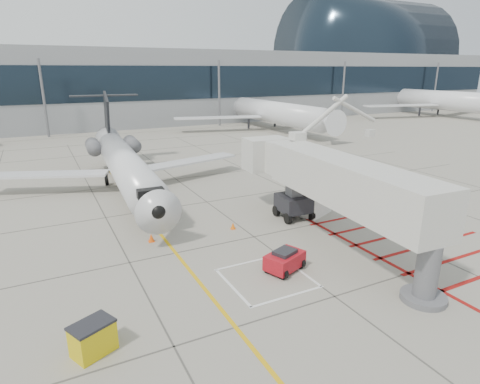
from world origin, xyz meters
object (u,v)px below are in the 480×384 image
regional_jet (128,153)px  pushback_tug (285,260)px  spill_bin (93,338)px  jet_bridge (346,191)px

regional_jet → pushback_tug: 17.29m
pushback_tug → spill_bin: bearing=171.3°
regional_jet → spill_bin: 19.67m
regional_jet → pushback_tug: regional_jet is taller
pushback_tug → spill_bin: spill_bin is taller
jet_bridge → pushback_tug: bearing=-167.1°
jet_bridge → spill_bin: jet_bridge is taller
regional_jet → jet_bridge: size_ratio=1.66×
regional_jet → pushback_tug: bearing=-71.0°
regional_jet → pushback_tug: size_ratio=14.03×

